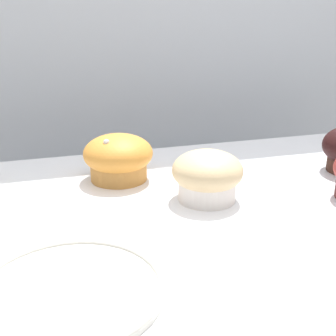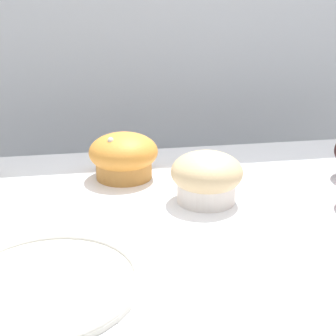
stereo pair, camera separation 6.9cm
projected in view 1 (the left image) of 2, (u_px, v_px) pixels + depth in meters
wall_back at (131, 110)px, 1.17m from camera, size 3.20×0.10×1.80m
muffin_front_right at (207, 175)px, 0.68m from camera, size 0.10×0.10×0.07m
muffin_back_center at (118, 158)px, 0.75m from camera, size 0.11×0.11×0.08m
serving_plate at (70, 290)px, 0.47m from camera, size 0.19×0.19×0.01m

